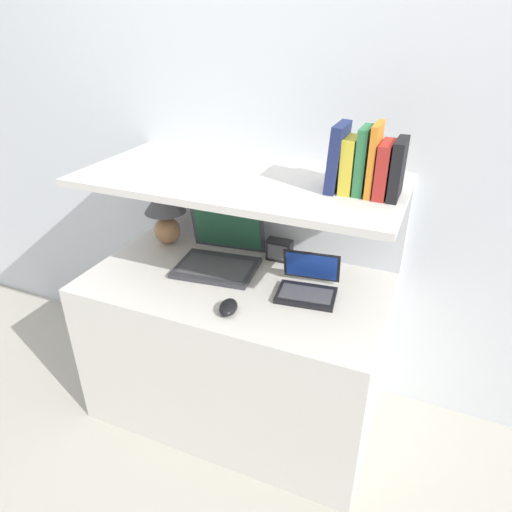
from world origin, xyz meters
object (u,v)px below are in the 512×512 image
object	(u,v)px
book_orange	(374,160)
book_yellow	(350,165)
book_black	(398,169)
book_red	(384,170)
table_lamp	(165,208)
laptop_large	(220,254)
book_navy	(338,157)
router_box	(279,250)
laptop_small	(308,286)
computer_mouse	(228,307)
book_green	(363,161)

from	to	relation	value
book_orange	book_yellow	distance (m)	0.09
book_black	book_red	xyz separation A→B (m)	(-0.04, 0.00, -0.01)
table_lamp	laptop_large	distance (m)	0.38
table_lamp	book_red	world-z (taller)	book_red
book_navy	router_box	bearing A→B (deg)	146.17
book_orange	router_box	bearing A→B (deg)	155.43
laptop_large	laptop_small	bearing A→B (deg)	-10.15
computer_mouse	book_black	bearing A→B (deg)	28.81
book_green	book_navy	bearing A→B (deg)	180.00
router_box	book_red	distance (m)	0.67
book_green	book_yellow	xyz separation A→B (m)	(-0.04, 0.00, -0.02)
table_lamp	computer_mouse	world-z (taller)	table_lamp
book_orange	book_navy	world-z (taller)	book_orange
laptop_small	router_box	xyz separation A→B (m)	(-0.20, 0.22, 0.01)
table_lamp	book_navy	size ratio (longest dim) A/B	1.26
table_lamp	book_black	distance (m)	1.11
book_orange	book_green	xyz separation A→B (m)	(-0.04, 0.00, -0.01)
laptop_small	computer_mouse	size ratio (longest dim) A/B	2.12
laptop_small	book_navy	distance (m)	0.52
laptop_large	router_box	bearing A→B (deg)	32.19
laptop_large	table_lamp	bearing A→B (deg)	163.36
book_black	book_red	world-z (taller)	book_black
laptop_small	book_green	world-z (taller)	book_green
book_black	book_green	bearing A→B (deg)	180.00
table_lamp	laptop_large	bearing A→B (deg)	-16.64
laptop_large	laptop_small	xyz separation A→B (m)	(0.43, -0.08, -0.02)
book_black	book_orange	world-z (taller)	book_orange
router_box	book_red	size ratio (longest dim) A/B	0.62
laptop_small	computer_mouse	distance (m)	0.34
book_green	book_red	bearing A→B (deg)	0.00
laptop_large	computer_mouse	distance (m)	0.37
table_lamp	book_yellow	bearing A→B (deg)	-8.93
laptop_large	book_black	distance (m)	0.86
router_box	book_yellow	size ratio (longest dim) A/B	0.60
table_lamp	laptop_small	size ratio (longest dim) A/B	1.17
book_orange	book_yellow	bearing A→B (deg)	180.00
book_green	book_navy	xyz separation A→B (m)	(-0.09, 0.00, 0.00)
computer_mouse	book_orange	bearing A→B (deg)	33.20
book_red	book_yellow	bearing A→B (deg)	180.00
computer_mouse	book_navy	distance (m)	0.67
book_black	book_navy	size ratio (longest dim) A/B	0.85
book_black	book_yellow	bearing A→B (deg)	180.00
computer_mouse	book_black	size ratio (longest dim) A/B	0.60
book_black	book_orange	size ratio (longest dim) A/B	0.81
laptop_large	computer_mouse	size ratio (longest dim) A/B	3.15
router_box	book_black	world-z (taller)	book_black
book_orange	book_yellow	world-z (taller)	book_orange
router_box	book_green	distance (m)	0.64
laptop_small	laptop_large	bearing A→B (deg)	169.85
laptop_large	book_green	bearing A→B (deg)	-3.65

